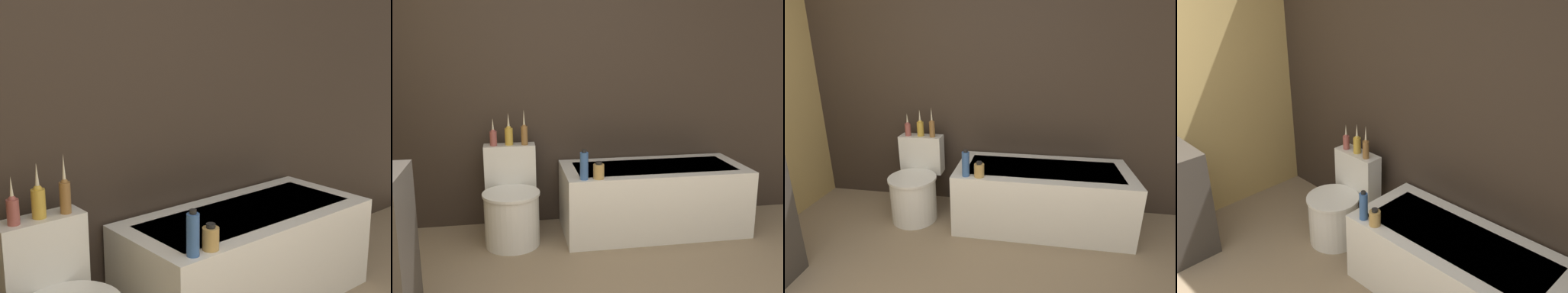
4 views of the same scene
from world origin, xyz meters
The scene contains 8 objects.
wall_back_tiled centered at (0.00, 2.31, 1.30)m, with size 6.40×0.06×2.60m.
bathtub centered at (0.78, 1.93, 0.27)m, with size 1.46×0.66×0.54m.
toilet centered at (-0.35, 1.90, 0.29)m, with size 0.43×0.57×0.72m.
vase_gold centered at (-0.47, 2.10, 0.79)m, with size 0.05×0.05×0.22m.
vase_silver centered at (-0.35, 2.11, 0.80)m, with size 0.06×0.06×0.25m.
vase_bronze centered at (-0.23, 2.09, 0.81)m, with size 0.05×0.05×0.28m.
shampoo_bottle_tall centered at (0.17, 1.66, 0.64)m, with size 0.06×0.06×0.22m.
shampoo_bottle_short centered at (0.28, 1.67, 0.60)m, with size 0.08×0.08×0.13m.
Camera 2 is at (-0.36, -1.47, 1.50)m, focal length 42.00 mm.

